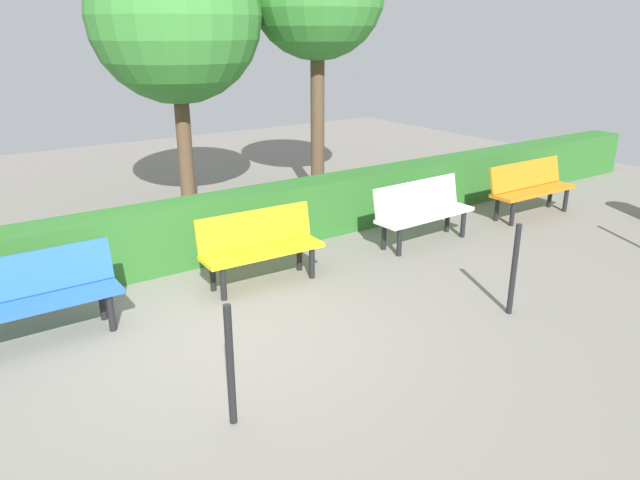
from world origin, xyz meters
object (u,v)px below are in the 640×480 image
at_px(bench_white, 422,209).
at_px(bench_orange, 530,186).
at_px(tree_mid, 175,17).
at_px(bench_blue, 29,295).
at_px(bench_yellow, 260,244).

bearing_deg(bench_white, bench_orange, 176.93).
bearing_deg(bench_orange, tree_mid, -35.96).
bearing_deg(tree_mid, bench_white, 123.22).
bearing_deg(bench_blue, bench_orange, 178.84).
distance_m(bench_orange, bench_yellow, 4.91).
distance_m(bench_yellow, bench_blue, 2.50).
distance_m(bench_yellow, tree_mid, 4.12).
xyz_separation_m(bench_white, bench_blue, (5.07, -0.05, 0.00)).
height_order(bench_orange, bench_white, bench_white).
bearing_deg(bench_white, bench_yellow, -2.81).
height_order(bench_yellow, bench_blue, same).
xyz_separation_m(bench_orange, tree_mid, (4.46, -3.29, 2.55)).
height_order(bench_orange, bench_yellow, bench_yellow).
bearing_deg(tree_mid, bench_yellow, 82.07).
bearing_deg(bench_orange, bench_white, -0.75).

